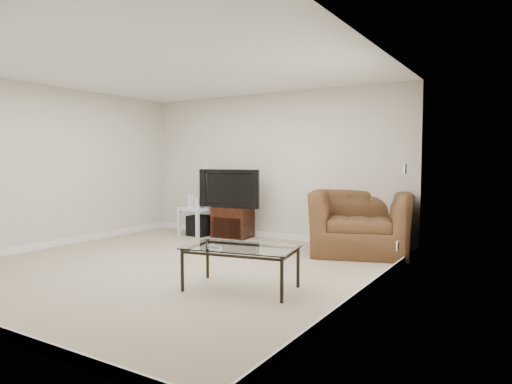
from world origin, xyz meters
The scene contains 18 objects.
floor centered at (0.00, 0.00, 0.00)m, with size 5.00×5.00×0.00m, color tan.
ceiling centered at (0.00, 0.00, 2.50)m, with size 5.00×5.00×0.00m, color white.
wall_back centered at (0.00, 2.50, 1.25)m, with size 5.00×0.02×2.50m, color silver.
wall_left centered at (-2.50, 0.00, 1.25)m, with size 0.02×5.00×2.50m, color silver.
wall_right centered at (2.50, 0.00, 1.25)m, with size 0.02×5.00×2.50m, color silver.
plate_back centered at (-1.40, 2.49, 1.25)m, with size 0.12×0.02×0.12m, color white.
plate_right_switch centered at (2.49, 1.60, 1.25)m, with size 0.02×0.09×0.13m, color white.
plate_right_outlet centered at (2.49, 1.30, 0.30)m, with size 0.02×0.08×0.12m, color white.
tv_stand centered at (-0.60, 2.21, 0.27)m, with size 0.64×0.45×0.54m, color black, non-canonical shape.
dvd_player centered at (-0.60, 2.18, 0.45)m, with size 0.37×0.26×0.05m, color black.
television centered at (-0.60, 2.19, 0.87)m, with size 1.07×0.21×0.66m, color black.
side_table centered at (-1.25, 2.05, 0.25)m, with size 0.53×0.53×0.50m, color silver, non-canonical shape.
subwoofer centered at (-1.21, 2.07, 0.18)m, with size 0.36×0.36×0.36m, color black.
game_console centered at (-1.37, 2.05, 0.62)m, with size 0.05×0.17×0.23m, color white.
game_case centered at (-1.19, 2.02, 0.60)m, with size 0.05×0.15×0.20m, color silver.
recliner centered at (1.75, 2.05, 0.61)m, with size 1.39×0.91×1.22m, color #563323.
coffee_table centered at (1.31, -0.42, 0.23)m, with size 1.16×0.65×0.45m, color black, non-canonical shape.
remote centered at (1.11, -0.61, 0.46)m, with size 0.18×0.05×0.02m, color #B2B2B7.
Camera 1 is at (3.90, -4.36, 1.36)m, focal length 32.00 mm.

